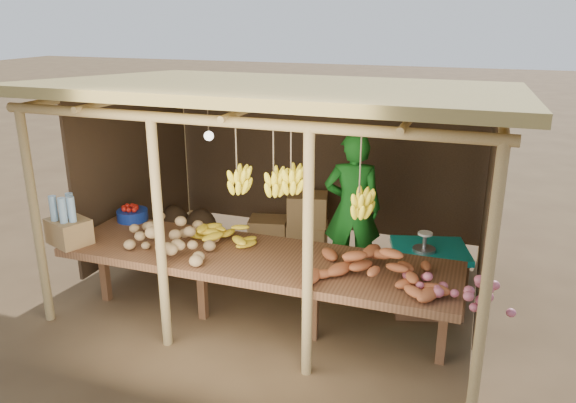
% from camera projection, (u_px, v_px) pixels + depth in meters
% --- Properties ---
extents(ground, '(60.00, 60.00, 0.00)m').
position_uv_depth(ground, '(288.00, 287.00, 6.53)').
color(ground, brown).
rests_on(ground, ground).
extents(stall_structure, '(4.70, 3.50, 2.43)m').
position_uv_depth(stall_structure, '(294.00, 122.00, 5.98)').
color(stall_structure, tan).
rests_on(stall_structure, ground).
extents(counter, '(3.90, 1.05, 0.80)m').
position_uv_depth(counter, '(256.00, 261.00, 5.45)').
color(counter, brown).
rests_on(counter, ground).
extents(potato_heap, '(1.18, 0.84, 0.37)m').
position_uv_depth(potato_heap, '(162.00, 230.00, 5.57)').
color(potato_heap, '#A38154').
rests_on(potato_heap, counter).
extents(sweet_potato_heap, '(1.17, 0.80, 0.36)m').
position_uv_depth(sweet_potato_heap, '(380.00, 260.00, 4.89)').
color(sweet_potato_heap, '#A4522A').
rests_on(sweet_potato_heap, counter).
extents(onion_heap, '(0.95, 0.65, 0.36)m').
position_uv_depth(onion_heap, '(460.00, 276.00, 4.59)').
color(onion_heap, '#C05D6E').
rests_on(onion_heap, counter).
extents(banana_pile, '(0.74, 0.54, 0.35)m').
position_uv_depth(banana_pile, '(220.00, 226.00, 5.69)').
color(banana_pile, yellow).
rests_on(banana_pile, counter).
extents(tomato_basin, '(0.34, 0.34, 0.18)m').
position_uv_depth(tomato_basin, '(132.00, 214.00, 6.34)').
color(tomato_basin, navy).
rests_on(tomato_basin, counter).
extents(bottle_box, '(0.50, 0.45, 0.51)m').
position_uv_depth(bottle_box, '(68.00, 225.00, 5.66)').
color(bottle_box, '#9D7546').
rests_on(bottle_box, counter).
extents(vendor, '(0.73, 0.56, 1.79)m').
position_uv_depth(vendor, '(352.00, 209.00, 6.42)').
color(vendor, '#1A761F').
rests_on(vendor, ground).
extents(tarp_crate, '(0.91, 0.84, 0.92)m').
position_uv_depth(tarp_crate, '(427.00, 276.00, 5.95)').
color(tarp_crate, brown).
rests_on(tarp_crate, ground).
extents(carton_stack, '(1.11, 0.47, 0.80)m').
position_uv_depth(carton_stack, '(294.00, 227.00, 7.40)').
color(carton_stack, '#9D7546').
rests_on(carton_stack, ground).
extents(burlap_sacks, '(0.86, 0.45, 0.61)m').
position_uv_depth(burlap_sacks, '(188.00, 225.00, 7.72)').
color(burlap_sacks, '#412F1E').
rests_on(burlap_sacks, ground).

